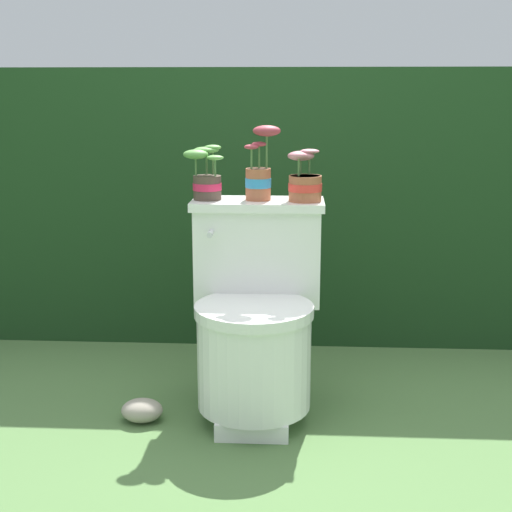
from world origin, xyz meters
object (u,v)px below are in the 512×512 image
potted_plant_middle (305,182)px  garden_stone (142,410)px  toilet (255,319)px  potted_plant_left (206,178)px  potted_plant_midleft (259,173)px

potted_plant_middle → garden_stone: potted_plant_middle is taller
toilet → potted_plant_left: bearing=140.5°
potted_plant_left → potted_plant_midleft: size_ratio=0.73×
toilet → potted_plant_middle: size_ratio=4.10×
potted_plant_midleft → garden_stone: potted_plant_midleft is taller
potted_plant_midleft → garden_stone: 0.93m
toilet → potted_plant_left: 0.53m
potted_plant_midleft → potted_plant_middle: (0.16, -0.02, -0.03)m
potted_plant_left → potted_plant_midleft: 0.19m
potted_plant_midleft → potted_plant_middle: 0.16m
potted_plant_midleft → potted_plant_middle: bearing=-6.8°
garden_stone → potted_plant_left: bearing=51.7°
potted_plant_left → potted_plant_middle: 0.35m
potted_plant_midleft → potted_plant_middle: size_ratio=1.45×
toilet → potted_plant_midleft: size_ratio=2.82×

